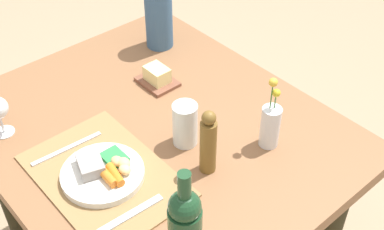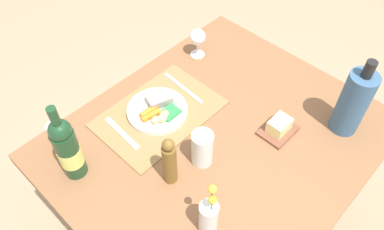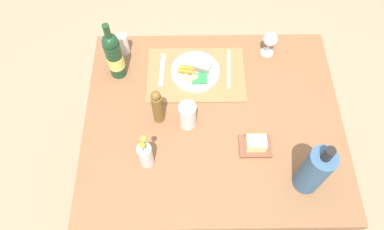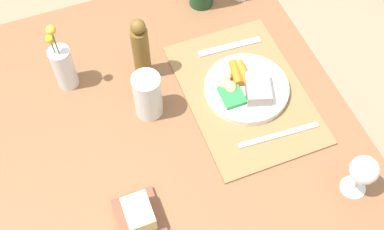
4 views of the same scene
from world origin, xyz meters
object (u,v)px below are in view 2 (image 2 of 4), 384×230
Objects in this scene: dinner_plate at (158,110)px; pepper_mill at (169,161)px; wine_glass at (198,38)px; butter_dish at (279,127)px; flower_vase at (209,216)px; wine_bottle at (68,149)px; dining_table at (217,152)px; fork at (183,88)px; salt_shaker at (57,136)px; water_tumbler at (202,150)px; knife at (122,133)px; cooler_bottle at (353,102)px.

pepper_mill is (0.16, 0.23, 0.07)m from dinner_plate.
wine_glass is 0.51m from butter_dish.
flower_vase reaches higher than pepper_mill.
dining_table is at bearing 150.07° from wine_bottle.
dinner_plate is 0.72× the size of wine_bottle.
butter_dish is (-0.17, 0.14, 0.12)m from dining_table.
fork is at bearing -78.03° from butter_dish.
salt_shaker reaches higher than dining_table.
butter_dish is 0.76m from salt_shaker.
wine_glass is at bearing -135.23° from water_tumbler.
dining_table is 5.45× the size of pepper_mill.
pepper_mill is (0.01, 0.25, 0.09)m from knife.
knife is 0.52m from wine_glass.
fork is at bearing -172.01° from dinner_plate.
pepper_mill is 1.56× the size of butter_dish.
pepper_mill is (-0.04, -0.20, 0.02)m from flower_vase.
salt_shaker is (0.13, -0.57, -0.02)m from flower_vase.
wine_bottle reaches higher than butter_dish.
fork is 1.67× the size of wine_glass.
pepper_mill is at bearing 34.95° from wine_glass.
dinner_plate is 0.36m from salt_shaker.
dining_table is at bearing -167.67° from water_tumbler.
wine_glass is 0.65m from cooler_bottle.
dining_table is 9.74× the size of salt_shaker.
pepper_mill reaches higher than dinner_plate.
knife is at bearing -44.97° from butter_dish.
fork is at bearing 28.16° from wine_glass.
pepper_mill reaches higher than wine_glass.
wine_glass is (-0.27, -0.35, 0.19)m from dining_table.
pepper_mill reaches higher than dining_table.
flower_vase reaches higher than wine_glass.
salt_shaker is at bearing -99.36° from wine_bottle.
flower_vase is 0.24m from water_tumbler.
pepper_mill is (0.12, -0.03, 0.04)m from water_tumbler.
fork is 0.94× the size of flower_vase.
wine_bottle reaches higher than dining_table.
flower_vase reaches higher than water_tumbler.
knife is 0.46m from flower_vase.
cooler_bottle reaches higher than pepper_mill.
cooler_bottle is (-0.75, 0.66, 0.07)m from salt_shaker.
pepper_mill is (0.50, 0.35, 0.01)m from wine_glass.
salt_shaker is at bearing -29.22° from knife.
flower_vase is at bearing 45.49° from wine_glass.
fork and knife have the same top height.
water_tumbler is at bearing 12.33° from dining_table.
dinner_plate is 0.26m from water_tumbler.
flower_vase is at bearing 87.36° from knife.
dining_table is 0.30m from pepper_mill.
cooler_bottle reaches higher than wine_glass.
dining_table is 5.17× the size of fork.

